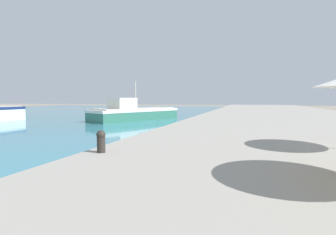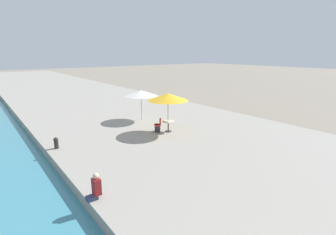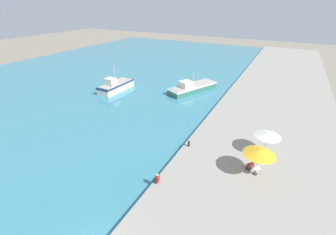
{
  "view_description": "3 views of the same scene",
  "coord_description": "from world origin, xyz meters",
  "px_view_note": "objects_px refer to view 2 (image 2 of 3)",
  "views": [
    {
      "loc": [
        4.67,
        7.51,
        2.09
      ],
      "look_at": [
        1.5,
        17.78,
        1.33
      ],
      "focal_mm": 28.0,
      "sensor_mm": 36.0,
      "label": 1
    },
    {
      "loc": [
        -2.82,
        -0.85,
        5.87
      ],
      "look_at": [
        7.58,
        12.9,
        1.53
      ],
      "focal_mm": 28.0,
      "sensor_mm": 36.0,
      "label": 2
    },
    {
      "loc": [
        7.98,
        -4.63,
        14.44
      ],
      "look_at": [
        -4.0,
        18.0,
        1.13
      ],
      "focal_mm": 24.0,
      "sensor_mm": 36.0,
      "label": 3
    }
  ],
  "objects_px": {
    "cafe_umbrella_white": "(141,93)",
    "cafe_table": "(168,124)",
    "cafe_chair_right": "(158,127)",
    "person_at_quay": "(95,187)",
    "cafe_chair_left": "(158,127)",
    "mooring_bollard": "(56,143)",
    "cafe_umbrella_pink": "(168,97)"
  },
  "relations": [
    {
      "from": "cafe_chair_right",
      "to": "cafe_umbrella_white",
      "type": "bearing_deg",
      "value": 15.42
    },
    {
      "from": "cafe_umbrella_white",
      "to": "mooring_bollard",
      "type": "height_order",
      "value": "cafe_umbrella_white"
    },
    {
      "from": "cafe_umbrella_pink",
      "to": "cafe_table",
      "type": "distance_m",
      "value": 1.88
    },
    {
      "from": "cafe_umbrella_pink",
      "to": "cafe_table",
      "type": "xyz_separation_m",
      "value": [
        0.01,
        -0.01,
        -1.88
      ]
    },
    {
      "from": "person_at_quay",
      "to": "cafe_umbrella_white",
      "type": "bearing_deg",
      "value": 50.14
    },
    {
      "from": "cafe_table",
      "to": "cafe_chair_right",
      "type": "distance_m",
      "value": 0.75
    },
    {
      "from": "person_at_quay",
      "to": "mooring_bollard",
      "type": "distance_m",
      "value": 6.37
    },
    {
      "from": "cafe_umbrella_white",
      "to": "cafe_chair_right",
      "type": "bearing_deg",
      "value": -104.19
    },
    {
      "from": "cafe_chair_right",
      "to": "mooring_bollard",
      "type": "distance_m",
      "value": 6.45
    },
    {
      "from": "person_at_quay",
      "to": "mooring_bollard",
      "type": "relative_size",
      "value": 1.54
    },
    {
      "from": "cafe_umbrella_white",
      "to": "person_at_quay",
      "type": "relative_size",
      "value": 2.58
    },
    {
      "from": "cafe_table",
      "to": "cafe_chair_right",
      "type": "height_order",
      "value": "cafe_chair_right"
    },
    {
      "from": "cafe_chair_right",
      "to": "person_at_quay",
      "type": "xyz_separation_m",
      "value": [
        -6.64,
        -5.47,
        0.12
      ]
    },
    {
      "from": "person_at_quay",
      "to": "cafe_umbrella_pink",
      "type": "bearing_deg",
      "value": 35.21
    },
    {
      "from": "cafe_umbrella_pink",
      "to": "cafe_umbrella_white",
      "type": "xyz_separation_m",
      "value": [
        0.29,
        3.91,
        -0.26
      ]
    },
    {
      "from": "cafe_umbrella_white",
      "to": "person_at_quay",
      "type": "bearing_deg",
      "value": -129.86
    },
    {
      "from": "cafe_chair_right",
      "to": "person_at_quay",
      "type": "bearing_deg",
      "value": 159.07
    },
    {
      "from": "cafe_umbrella_white",
      "to": "cafe_chair_left",
      "type": "bearing_deg",
      "value": -103.02
    },
    {
      "from": "cafe_table",
      "to": "mooring_bollard",
      "type": "xyz_separation_m",
      "value": [
        -7.01,
        1.26,
        -0.18
      ]
    },
    {
      "from": "cafe_umbrella_white",
      "to": "cafe_chair_left",
      "type": "distance_m",
      "value": 3.95
    },
    {
      "from": "cafe_umbrella_white",
      "to": "cafe_table",
      "type": "xyz_separation_m",
      "value": [
        -0.27,
        -3.92,
        -1.62
      ]
    },
    {
      "from": "person_at_quay",
      "to": "cafe_table",
      "type": "bearing_deg",
      "value": 35.11
    },
    {
      "from": "cafe_umbrella_pink",
      "to": "cafe_chair_right",
      "type": "distance_m",
      "value": 2.2
    },
    {
      "from": "cafe_umbrella_pink",
      "to": "mooring_bollard",
      "type": "bearing_deg",
      "value": 169.87
    },
    {
      "from": "cafe_umbrella_white",
      "to": "person_at_quay",
      "type": "height_order",
      "value": "cafe_umbrella_white"
    },
    {
      "from": "cafe_table",
      "to": "cafe_umbrella_pink",
      "type": "bearing_deg",
      "value": 145.94
    },
    {
      "from": "cafe_umbrella_pink",
      "to": "person_at_quay",
      "type": "distance_m",
      "value": 9.09
    },
    {
      "from": "cafe_table",
      "to": "person_at_quay",
      "type": "bearing_deg",
      "value": -144.89
    },
    {
      "from": "cafe_umbrella_pink",
      "to": "mooring_bollard",
      "type": "height_order",
      "value": "cafe_umbrella_pink"
    },
    {
      "from": "cafe_chair_left",
      "to": "person_at_quay",
      "type": "height_order",
      "value": "person_at_quay"
    },
    {
      "from": "cafe_table",
      "to": "cafe_chair_right",
      "type": "relative_size",
      "value": 0.88
    },
    {
      "from": "cafe_chair_left",
      "to": "cafe_chair_right",
      "type": "distance_m",
      "value": 0.19
    }
  ]
}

